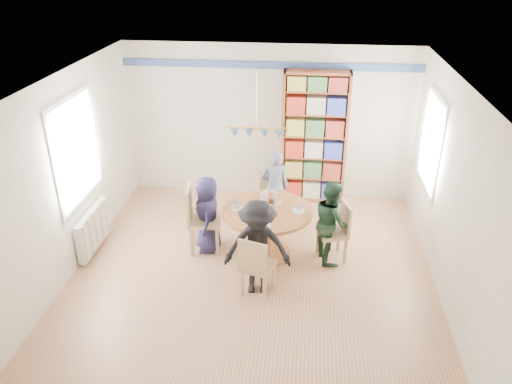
# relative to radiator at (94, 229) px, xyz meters

# --- Properties ---
(ground) EXTENTS (5.00, 5.00, 0.00)m
(ground) POSITION_rel_radiator_xyz_m (2.42, -0.30, -0.35)
(ground) COLOR tan
(room_shell) EXTENTS (5.00, 5.00, 5.00)m
(room_shell) POSITION_rel_radiator_xyz_m (2.16, 0.57, 1.30)
(room_shell) COLOR white
(room_shell) RESTS_ON ground
(radiator) EXTENTS (0.12, 1.00, 0.60)m
(radiator) POSITION_rel_radiator_xyz_m (0.00, 0.00, 0.00)
(radiator) COLOR silver
(radiator) RESTS_ON ground
(dining_table) EXTENTS (1.30, 1.30, 0.75)m
(dining_table) POSITION_rel_radiator_xyz_m (2.57, 0.15, 0.21)
(dining_table) COLOR #985732
(dining_table) RESTS_ON ground
(chair_left) EXTENTS (0.52, 0.52, 1.04)m
(chair_left) POSITION_rel_radiator_xyz_m (1.56, 0.18, 0.22)
(chair_left) COLOR tan
(chair_left) RESTS_ON ground
(chair_right) EXTENTS (0.48, 0.48, 0.89)m
(chair_right) POSITION_rel_radiator_xyz_m (3.59, 0.18, 0.14)
(chair_right) COLOR tan
(chair_right) RESTS_ON ground
(chair_far) EXTENTS (0.50, 0.50, 0.88)m
(chair_far) POSITION_rel_radiator_xyz_m (2.56, 1.19, 0.13)
(chair_far) COLOR tan
(chair_far) RESTS_ON ground
(chair_near) EXTENTS (0.49, 0.49, 0.88)m
(chair_near) POSITION_rel_radiator_xyz_m (2.52, -0.83, 0.13)
(chair_near) COLOR tan
(chair_near) RESTS_ON ground
(person_left) EXTENTS (0.48, 0.64, 1.18)m
(person_left) POSITION_rel_radiator_xyz_m (1.69, 0.20, 0.24)
(person_left) COLOR #1B1A39
(person_left) RESTS_ON ground
(person_right) EXTENTS (0.59, 0.69, 1.23)m
(person_right) POSITION_rel_radiator_xyz_m (3.49, 0.15, 0.26)
(person_right) COLOR #18301F
(person_right) RESTS_ON ground
(person_far) EXTENTS (0.53, 0.41, 1.29)m
(person_far) POSITION_rel_radiator_xyz_m (2.61, 1.10, 0.29)
(person_far) COLOR gray
(person_far) RESTS_ON ground
(person_near) EXTENTS (0.89, 0.55, 1.34)m
(person_near) POSITION_rel_radiator_xyz_m (2.52, -0.72, 0.32)
(person_near) COLOR black
(person_near) RESTS_ON ground
(bookshelf) EXTENTS (1.10, 0.33, 2.31)m
(bookshelf) POSITION_rel_radiator_xyz_m (3.21, 2.04, 0.79)
(bookshelf) COLOR brown
(bookshelf) RESTS_ON ground
(tableware) EXTENTS (1.07, 1.07, 0.28)m
(tableware) POSITION_rel_radiator_xyz_m (2.55, 0.18, 0.46)
(tableware) COLOR white
(tableware) RESTS_ON dining_table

